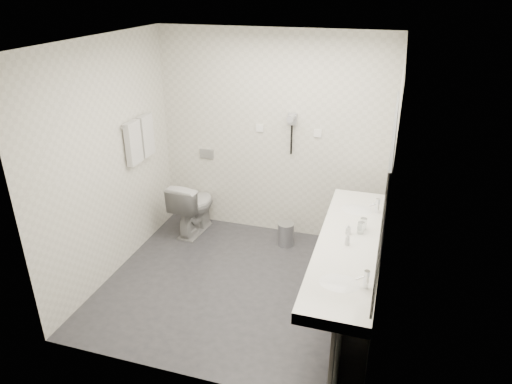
% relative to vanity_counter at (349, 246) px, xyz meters
% --- Properties ---
extents(floor, '(2.80, 2.80, 0.00)m').
position_rel_vanity_counter_xyz_m(floor, '(-1.12, 0.20, -0.80)').
color(floor, '#2C2C31').
rests_on(floor, ground).
extents(ceiling, '(2.80, 2.80, 0.00)m').
position_rel_vanity_counter_xyz_m(ceiling, '(-1.12, 0.20, 1.70)').
color(ceiling, white).
rests_on(ceiling, wall_back).
extents(wall_back, '(2.80, 0.00, 2.80)m').
position_rel_vanity_counter_xyz_m(wall_back, '(-1.12, 1.50, 0.45)').
color(wall_back, silver).
rests_on(wall_back, floor).
extents(wall_front, '(2.80, 0.00, 2.80)m').
position_rel_vanity_counter_xyz_m(wall_front, '(-1.12, -1.10, 0.45)').
color(wall_front, silver).
rests_on(wall_front, floor).
extents(wall_left, '(0.00, 2.60, 2.60)m').
position_rel_vanity_counter_xyz_m(wall_left, '(-2.52, 0.20, 0.45)').
color(wall_left, silver).
rests_on(wall_left, floor).
extents(wall_right, '(0.00, 2.60, 2.60)m').
position_rel_vanity_counter_xyz_m(wall_right, '(0.27, 0.20, 0.45)').
color(wall_right, silver).
rests_on(wall_right, floor).
extents(vanity_counter, '(0.55, 2.20, 0.10)m').
position_rel_vanity_counter_xyz_m(vanity_counter, '(0.00, 0.00, 0.00)').
color(vanity_counter, white).
rests_on(vanity_counter, floor).
extents(vanity_panel, '(0.03, 2.15, 0.75)m').
position_rel_vanity_counter_xyz_m(vanity_panel, '(0.02, 0.00, -0.42)').
color(vanity_panel, gray).
rests_on(vanity_panel, floor).
extents(vanity_post_near, '(0.06, 0.06, 0.75)m').
position_rel_vanity_counter_xyz_m(vanity_post_near, '(0.05, -1.04, -0.42)').
color(vanity_post_near, silver).
rests_on(vanity_post_near, floor).
extents(vanity_post_far, '(0.06, 0.06, 0.75)m').
position_rel_vanity_counter_xyz_m(vanity_post_far, '(0.05, 1.04, -0.42)').
color(vanity_post_far, silver).
rests_on(vanity_post_far, floor).
extents(mirror, '(0.02, 2.20, 1.05)m').
position_rel_vanity_counter_xyz_m(mirror, '(0.26, 0.00, 0.65)').
color(mirror, '#B2BCC6').
rests_on(mirror, wall_right).
extents(basin_near, '(0.40, 0.31, 0.05)m').
position_rel_vanity_counter_xyz_m(basin_near, '(0.00, -0.65, 0.04)').
color(basin_near, white).
rests_on(basin_near, vanity_counter).
extents(basin_far, '(0.40, 0.31, 0.05)m').
position_rel_vanity_counter_xyz_m(basin_far, '(0.00, 0.65, 0.04)').
color(basin_far, white).
rests_on(basin_far, vanity_counter).
extents(faucet_near, '(0.04, 0.04, 0.15)m').
position_rel_vanity_counter_xyz_m(faucet_near, '(0.19, -0.65, 0.12)').
color(faucet_near, silver).
rests_on(faucet_near, vanity_counter).
extents(faucet_far, '(0.04, 0.04, 0.15)m').
position_rel_vanity_counter_xyz_m(faucet_far, '(0.19, 0.65, 0.12)').
color(faucet_far, silver).
rests_on(faucet_far, vanity_counter).
extents(soap_bottle_a, '(0.05, 0.05, 0.10)m').
position_rel_vanity_counter_xyz_m(soap_bottle_a, '(-0.03, 0.14, 0.10)').
color(soap_bottle_a, white).
rests_on(soap_bottle_a, vanity_counter).
extents(soap_bottle_c, '(0.05, 0.05, 0.11)m').
position_rel_vanity_counter_xyz_m(soap_bottle_c, '(-0.01, -0.06, 0.11)').
color(soap_bottle_c, white).
rests_on(soap_bottle_c, vanity_counter).
extents(glass_left, '(0.08, 0.08, 0.11)m').
position_rel_vanity_counter_xyz_m(glass_left, '(0.08, 0.18, 0.11)').
color(glass_left, silver).
rests_on(glass_left, vanity_counter).
extents(glass_right, '(0.07, 0.07, 0.11)m').
position_rel_vanity_counter_xyz_m(glass_right, '(0.09, 0.26, 0.11)').
color(glass_right, silver).
rests_on(glass_right, vanity_counter).
extents(toilet, '(0.46, 0.73, 0.71)m').
position_rel_vanity_counter_xyz_m(toilet, '(-2.05, 1.15, -0.45)').
color(toilet, white).
rests_on(toilet, floor).
extents(flush_plate, '(0.18, 0.02, 0.12)m').
position_rel_vanity_counter_xyz_m(flush_plate, '(-1.98, 1.49, 0.15)').
color(flush_plate, '#B2B5BA').
rests_on(flush_plate, wall_back).
extents(pedal_bin, '(0.20, 0.20, 0.28)m').
position_rel_vanity_counter_xyz_m(pedal_bin, '(-0.84, 1.16, -0.66)').
color(pedal_bin, '#B2B5BA').
rests_on(pedal_bin, floor).
extents(bin_lid, '(0.20, 0.20, 0.02)m').
position_rel_vanity_counter_xyz_m(bin_lid, '(-0.84, 1.16, -0.52)').
color(bin_lid, '#B2B5BA').
rests_on(bin_lid, pedal_bin).
extents(towel_rail, '(0.02, 0.62, 0.02)m').
position_rel_vanity_counter_xyz_m(towel_rail, '(-2.47, 0.75, 0.75)').
color(towel_rail, silver).
rests_on(towel_rail, wall_left).
extents(towel_near, '(0.07, 0.24, 0.48)m').
position_rel_vanity_counter_xyz_m(towel_near, '(-2.46, 0.61, 0.53)').
color(towel_near, silver).
rests_on(towel_near, towel_rail).
extents(towel_far, '(0.07, 0.24, 0.48)m').
position_rel_vanity_counter_xyz_m(towel_far, '(-2.46, 0.89, 0.53)').
color(towel_far, silver).
rests_on(towel_far, towel_rail).
extents(dryer_cradle, '(0.10, 0.04, 0.14)m').
position_rel_vanity_counter_xyz_m(dryer_cradle, '(-0.88, 1.47, 0.70)').
color(dryer_cradle, '#98999E').
rests_on(dryer_cradle, wall_back).
extents(dryer_barrel, '(0.08, 0.14, 0.08)m').
position_rel_vanity_counter_xyz_m(dryer_barrel, '(-0.88, 1.40, 0.73)').
color(dryer_barrel, '#98999E').
rests_on(dryer_barrel, dryer_cradle).
extents(dryer_cord, '(0.02, 0.02, 0.35)m').
position_rel_vanity_counter_xyz_m(dryer_cord, '(-0.88, 1.46, 0.45)').
color(dryer_cord, black).
rests_on(dryer_cord, dryer_cradle).
extents(switch_plate_a, '(0.09, 0.02, 0.09)m').
position_rel_vanity_counter_xyz_m(switch_plate_a, '(-1.27, 1.49, 0.55)').
color(switch_plate_a, white).
rests_on(switch_plate_a, wall_back).
extents(switch_plate_b, '(0.09, 0.02, 0.09)m').
position_rel_vanity_counter_xyz_m(switch_plate_b, '(-0.57, 1.49, 0.55)').
color(switch_plate_b, white).
rests_on(switch_plate_b, wall_back).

